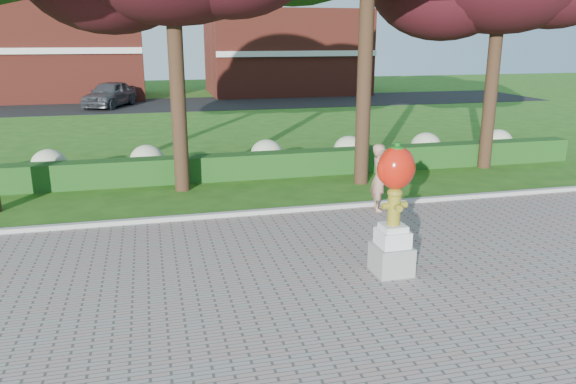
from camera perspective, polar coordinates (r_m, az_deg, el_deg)
The scene contains 11 objects.
ground at distance 11.80m, azimuth 1.08°, elevation -6.69°, with size 100.00×100.00×0.00m, color #265515.
walkway at distance 8.41m, azimuth 8.45°, elevation -16.59°, with size 40.00×14.00×0.04m, color gray.
curb at distance 14.52m, azimuth -1.98°, elevation -2.04°, with size 40.00×0.18×0.15m, color #ADADA5.
lawn_hedge at distance 18.23m, azimuth -4.62°, elevation 2.64°, with size 24.00×0.70×0.80m, color #124115.
hydrangea_row at distance 19.26m, azimuth -3.44°, elevation 3.82°, with size 20.10×1.10×0.99m.
street at distance 38.90m, azimuth -9.77°, elevation 8.81°, with size 50.00×8.00×0.02m, color black.
building_left at distance 45.12m, azimuth -23.72°, elevation 13.11°, with size 14.00×8.00×7.00m, color maroon.
building_right at distance 45.86m, azimuth -0.27°, elevation 14.03°, with size 12.00×8.00×6.40m, color maroon.
hydrant_sculpture at distance 10.72m, azimuth 10.74°, elevation -1.38°, with size 0.75×0.70×2.56m.
woman at distance 14.76m, azimuth 9.24°, elevation 1.48°, with size 0.64×0.42×1.77m, color #9E735A.
parked_car at distance 38.36m, azimuth -17.67°, elevation 9.47°, with size 1.95×4.84×1.65m, color #3D4045.
Camera 1 is at (-2.84, -10.54, 4.48)m, focal length 35.00 mm.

